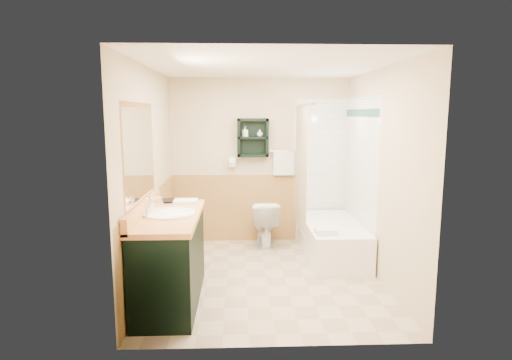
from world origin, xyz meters
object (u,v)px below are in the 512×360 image
Objects in this scene: vanity at (171,258)px; soap_bottle_b at (260,134)px; hair_dryer at (232,162)px; wall_shelf at (253,138)px; vanity_book at (163,192)px; soap_bottle_a at (245,134)px; toilet at (264,224)px; bathtub at (332,240)px.

soap_bottle_b is at bearing 63.46° from vanity.
wall_shelf is at bearing -4.76° from hair_dryer.
wall_shelf is at bearing 177.13° from soap_bottle_b.
vanity_book is 1.56× the size of soap_bottle_a.
vanity_book is 1.79m from soap_bottle_a.
hair_dryer is 1.01m from toilet.
hair_dryer is at bearing 170.95° from soap_bottle_a.
wall_shelf reaches higher than vanity_book.
vanity is at bearing -116.54° from soap_bottle_b.
wall_shelf is at bearing 2.57° from soap_bottle_a.
vanity is at bearing -114.14° from wall_shelf.
soap_bottle_b reaches higher than vanity.
vanity is at bearing -106.40° from hair_dryer.
soap_bottle_a is (-1.14, 0.72, 1.36)m from bathtub.
wall_shelf is 1.84m from vanity_book.
soap_bottle_b is (0.40, -0.03, 0.41)m from hair_dryer.
bathtub is 10.47× the size of soap_bottle_a.
vanity_book reaches higher than toilet.
wall_shelf is 0.12m from soap_bottle_a.
vanity is (-0.59, -2.02, -0.75)m from hair_dryer.
hair_dryer is at bearing -30.78° from toilet.
vanity_book is 1.91m from soap_bottle_b.
bathtub is at bearing 33.46° from vanity.
hair_dryer is 1.67× the size of soap_bottle_a.
soap_bottle_b reaches higher than soap_bottle_a.
wall_shelf is at bearing 40.52° from vanity_book.
bathtub is at bearing -35.39° from wall_shelf.
vanity_book is at bearing -124.13° from soap_bottle_a.
vanity_book is (-0.76, -1.43, -0.18)m from hair_dryer.
wall_shelf reaches higher than vanity.
bathtub is 6.73× the size of vanity_book.
toilet is at bearing -76.23° from soap_bottle_b.
soap_bottle_a reaches higher than bathtub.
toilet is 1.31m from soap_bottle_a.
vanity is 6.45× the size of vanity_book.
hair_dryer reaches higher than vanity_book.
bathtub is at bearing 5.53° from vanity_book.
vanity is 2.13× the size of toilet.
soap_bottle_a reaches higher than vanity.
wall_shelf reaches higher than toilet.
toilet is 6.51× the size of soap_bottle_b.
soap_bottle_b is (0.21, 0.00, 0.01)m from soap_bottle_a.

